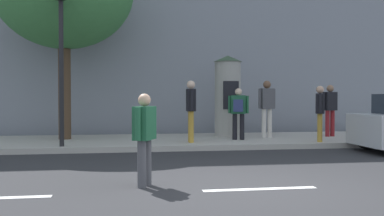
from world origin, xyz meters
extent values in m
plane|color=#2B2B2D|center=(0.00, 0.00, 0.00)|extent=(80.00, 80.00, 0.00)
cube|color=#B2ADA3|center=(0.00, 7.00, 0.07)|extent=(36.00, 4.00, 0.15)
cube|color=silver|center=(0.00, 0.00, 0.00)|extent=(1.80, 0.16, 0.01)
cube|color=gray|center=(0.00, 12.00, 5.40)|extent=(36.00, 5.00, 10.81)
cylinder|color=black|center=(-3.60, 5.35, 2.02)|extent=(0.12, 0.12, 3.74)
cylinder|color=#9E9B93|center=(1.38, 7.69, 1.37)|extent=(0.85, 0.85, 2.43)
cone|color=#334C33|center=(1.38, 7.69, 2.68)|extent=(0.93, 0.93, 0.20)
cube|color=black|center=(1.38, 7.26, 1.49)|extent=(0.51, 0.02, 0.90)
cylinder|color=#4C3826|center=(-3.76, 7.44, 1.52)|extent=(0.37, 0.37, 2.74)
cylinder|color=#4C4C51|center=(-1.70, 0.60, 0.37)|extent=(0.14, 0.14, 0.75)
cylinder|color=#4C4C51|center=(-1.79, 0.40, 0.37)|extent=(0.14, 0.14, 0.75)
cube|color=#1E5938|center=(-1.75, 0.50, 1.01)|extent=(0.41, 0.50, 0.53)
cylinder|color=#1E5938|center=(-1.63, 0.74, 1.01)|extent=(0.09, 0.09, 0.50)
cylinder|color=#1E5938|center=(-1.86, 0.26, 1.01)|extent=(0.09, 0.09, 0.50)
sphere|color=tan|center=(-1.75, 0.50, 1.38)|extent=(0.20, 0.20, 0.20)
cylinder|color=#B78C33|center=(-0.14, 5.76, 0.59)|extent=(0.14, 0.14, 0.88)
cylinder|color=#B78C33|center=(-0.13, 6.00, 0.59)|extent=(0.14, 0.14, 0.88)
cube|color=black|center=(-0.13, 5.88, 1.34)|extent=(0.27, 0.50, 0.62)
cylinder|color=black|center=(-0.15, 5.60, 1.34)|extent=(0.09, 0.09, 0.59)
cylinder|color=black|center=(-0.12, 6.17, 1.34)|extent=(0.09, 0.09, 0.59)
sphere|color=beige|center=(-0.13, 5.88, 1.77)|extent=(0.24, 0.24, 0.24)
cylinder|color=black|center=(1.50, 6.38, 0.54)|extent=(0.14, 0.14, 0.78)
cylinder|color=black|center=(1.29, 6.45, 0.54)|extent=(0.14, 0.14, 0.78)
cube|color=#1E5938|center=(1.40, 6.41, 1.20)|extent=(0.49, 0.36, 0.55)
cylinder|color=#1E5938|center=(1.65, 6.34, 1.20)|extent=(0.09, 0.09, 0.52)
cylinder|color=#1E5938|center=(1.15, 6.49, 1.20)|extent=(0.09, 0.09, 0.52)
sphere|color=beige|center=(1.40, 6.41, 1.58)|extent=(0.21, 0.21, 0.21)
cube|color=navy|center=(1.34, 6.24, 1.18)|extent=(0.31, 0.23, 0.36)
cylinder|color=maroon|center=(4.73, 7.06, 0.57)|extent=(0.14, 0.14, 0.85)
cylinder|color=maroon|center=(4.54, 7.01, 0.57)|extent=(0.14, 0.14, 0.85)
cube|color=black|center=(4.64, 7.04, 1.29)|extent=(0.45, 0.33, 0.60)
cylinder|color=black|center=(4.87, 7.09, 1.29)|extent=(0.09, 0.09, 0.57)
cylinder|color=black|center=(4.40, 6.98, 1.29)|extent=(0.09, 0.09, 0.57)
sphere|color=#8C664C|center=(4.64, 7.04, 1.71)|extent=(0.23, 0.23, 0.23)
cube|color=navy|center=(4.59, 7.21, 1.26)|extent=(0.31, 0.22, 0.36)
cylinder|color=#B78C33|center=(3.58, 5.55, 0.55)|extent=(0.14, 0.14, 0.81)
cylinder|color=#B78C33|center=(3.48, 5.33, 0.55)|extent=(0.14, 0.14, 0.81)
cube|color=black|center=(3.53, 5.44, 1.24)|extent=(0.42, 0.54, 0.57)
cylinder|color=black|center=(3.65, 5.70, 1.24)|extent=(0.09, 0.09, 0.54)
cylinder|color=black|center=(3.42, 5.18, 1.24)|extent=(0.09, 0.09, 0.54)
sphere|color=tan|center=(3.53, 5.44, 1.64)|extent=(0.22, 0.22, 0.22)
cylinder|color=silver|center=(2.36, 6.92, 0.60)|extent=(0.14, 0.14, 0.91)
cylinder|color=silver|center=(2.56, 6.96, 0.60)|extent=(0.14, 0.14, 0.91)
cube|color=#4C4C51|center=(2.46, 6.94, 1.38)|extent=(0.46, 0.32, 0.64)
cylinder|color=#4C4C51|center=(2.21, 6.89, 1.38)|extent=(0.09, 0.09, 0.61)
cylinder|color=#4C4C51|center=(2.71, 6.99, 1.38)|extent=(0.09, 0.09, 0.61)
sphere|color=brown|center=(2.46, 6.94, 1.82)|extent=(0.25, 0.25, 0.25)
cylinder|color=black|center=(4.59, 4.73, 0.32)|extent=(0.65, 0.24, 0.64)
camera|label=1|loc=(-2.15, -6.64, 1.42)|focal=42.10mm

